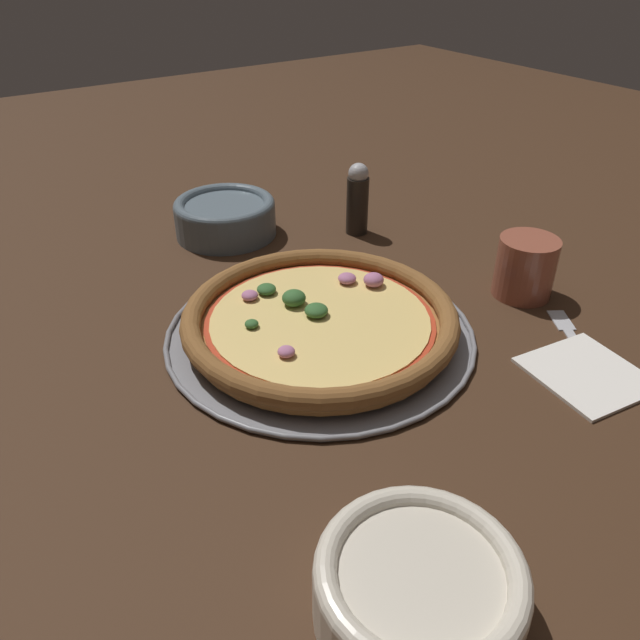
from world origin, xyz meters
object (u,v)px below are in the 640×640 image
object	(u,v)px
pizza_tray	(320,333)
bowl_far	(419,588)
pizza	(320,319)
fork	(575,341)
drinking_cup	(525,267)
bowl_near	(225,216)
pepper_shaker	(358,199)
napkin	(587,372)

from	to	relation	value
pizza_tray	bowl_far	world-z (taller)	bowl_far
pizza	bowl_far	bearing A→B (deg)	66.92
pizza	bowl_far	distance (m)	0.37
pizza_tray	fork	bearing A→B (deg)	143.37
drinking_cup	bowl_near	bearing A→B (deg)	-58.26
pizza_tray	pizza	xyz separation A→B (m)	(-0.00, -0.00, 0.02)
fork	pepper_shaker	bearing A→B (deg)	36.47
pizza	drinking_cup	distance (m)	0.29
pizza	drinking_cup	bearing A→B (deg)	166.22
napkin	fork	bearing A→B (deg)	-132.12
bowl_far	pizza	bearing A→B (deg)	-113.08
pizza_tray	napkin	bearing A→B (deg)	131.14
pizza_tray	napkin	distance (m)	0.31
bowl_near	napkin	distance (m)	0.58
pepper_shaker	bowl_near	bearing A→B (deg)	-32.06
napkin	pizza	bearing A→B (deg)	-48.95
bowl_far	napkin	size ratio (longest dim) A/B	1.15
pizza_tray	fork	world-z (taller)	pizza_tray
pizza_tray	pizza	bearing A→B (deg)	-107.44
bowl_far	napkin	bearing A→B (deg)	-162.93
pizza	bowl_near	xyz separation A→B (m)	(-0.04, -0.33, 0.01)
fork	drinking_cup	bearing A→B (deg)	15.02
pizza_tray	napkin	size ratio (longest dim) A/B	2.84
bowl_near	fork	world-z (taller)	bowl_near
bowl_near	pepper_shaker	bearing A→B (deg)	147.94
bowl_near	bowl_far	size ratio (longest dim) A/B	1.05
bowl_near	napkin	xyz separation A→B (m)	(-0.16, 0.56, -0.03)
bowl_far	drinking_cup	distance (m)	0.51
pizza	drinking_cup	size ratio (longest dim) A/B	4.10
pizza_tray	drinking_cup	bearing A→B (deg)	166.34
fork	pepper_shaker	world-z (taller)	pepper_shaker
pizza_tray	fork	size ratio (longest dim) A/B	2.60
pizza_tray	pepper_shaker	xyz separation A→B (m)	(-0.22, -0.21, 0.05)
drinking_cup	pepper_shaker	world-z (taller)	pepper_shaker
pizza	pepper_shaker	xyz separation A→B (m)	(-0.22, -0.21, 0.03)
drinking_cup	napkin	world-z (taller)	drinking_cup
bowl_far	napkin	xyz separation A→B (m)	(-0.35, -0.11, -0.03)
bowl_far	fork	world-z (taller)	bowl_far
bowl_near	drinking_cup	distance (m)	0.46
pizza_tray	bowl_near	size ratio (longest dim) A/B	2.35
pizza	napkin	bearing A→B (deg)	131.05
pizza	bowl_far	world-z (taller)	bowl_far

